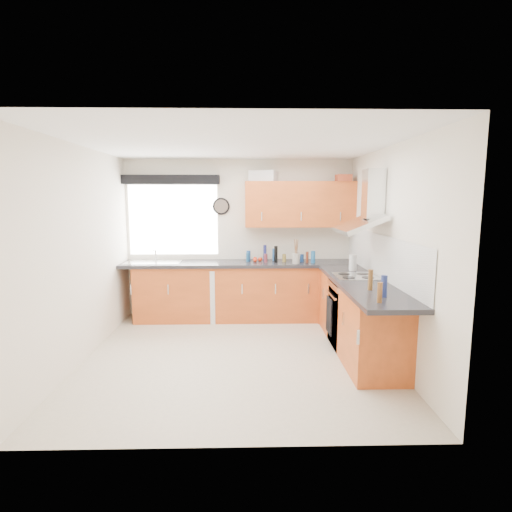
{
  "coord_description": "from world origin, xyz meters",
  "views": [
    {
      "loc": [
        0.12,
        -4.62,
        1.9
      ],
      "look_at": [
        0.25,
        0.85,
        1.1
      ],
      "focal_mm": 28.0,
      "sensor_mm": 36.0,
      "label": 1
    }
  ],
  "objects_px": {
    "oven": "(354,314)",
    "upper_cabinets": "(300,204)",
    "washing_machine": "(202,293)",
    "extractor_hood": "(366,208)"
  },
  "relations": [
    {
      "from": "extractor_hood",
      "to": "upper_cabinets",
      "type": "distance_m",
      "value": 1.48
    },
    {
      "from": "oven",
      "to": "extractor_hood",
      "type": "distance_m",
      "value": 1.35
    },
    {
      "from": "oven",
      "to": "upper_cabinets",
      "type": "bearing_deg",
      "value": 112.54
    },
    {
      "from": "upper_cabinets",
      "to": "washing_machine",
      "type": "bearing_deg",
      "value": -176.1
    },
    {
      "from": "oven",
      "to": "washing_machine",
      "type": "bearing_deg",
      "value": 149.71
    },
    {
      "from": "oven",
      "to": "upper_cabinets",
      "type": "height_order",
      "value": "upper_cabinets"
    },
    {
      "from": "oven",
      "to": "washing_machine",
      "type": "relative_size",
      "value": 1.04
    },
    {
      "from": "washing_machine",
      "to": "extractor_hood",
      "type": "bearing_deg",
      "value": -19.43
    },
    {
      "from": "extractor_hood",
      "to": "washing_machine",
      "type": "bearing_deg",
      "value": 150.87
    },
    {
      "from": "oven",
      "to": "upper_cabinets",
      "type": "relative_size",
      "value": 0.5
    }
  ]
}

